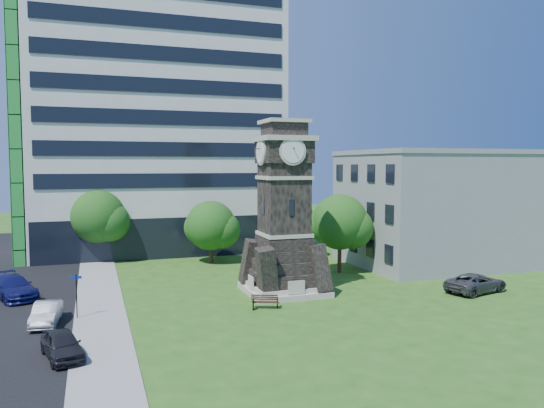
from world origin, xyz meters
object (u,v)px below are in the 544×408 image
object	(u,v)px
car_street_north	(13,287)
clock_tower	(284,219)
car_street_mid	(46,313)
car_east_lot	(476,283)
street_sign	(76,291)
car_street_south	(62,345)
park_bench	(265,301)

from	to	relation	value
car_street_north	clock_tower	bearing A→B (deg)	-37.55
car_street_mid	car_east_lot	bearing A→B (deg)	1.55
street_sign	clock_tower	bearing A→B (deg)	15.76
clock_tower	car_street_south	world-z (taller)	clock_tower
car_street_south	clock_tower	bearing A→B (deg)	17.14
car_street_north	park_bench	distance (m)	17.45
car_street_south	street_sign	world-z (taller)	street_sign
car_street_south	car_street_north	xyz separation A→B (m)	(-3.78, 13.16, 0.13)
car_east_lot	street_sign	distance (m)	26.96
clock_tower	car_east_lot	xyz separation A→B (m)	(13.03, -4.40, -4.60)
clock_tower	car_street_south	bearing A→B (deg)	-148.46
clock_tower	car_street_south	distance (m)	17.42
car_street_south	park_bench	size ratio (longest dim) A/B	2.21
clock_tower	car_street_north	size ratio (longest dim) A/B	2.31
car_street_south	car_street_mid	bearing A→B (deg)	86.24
clock_tower	car_street_mid	world-z (taller)	clock_tower
car_street_south	street_sign	xyz separation A→B (m)	(0.49, 6.65, 1.01)
clock_tower	car_east_lot	world-z (taller)	clock_tower
car_street_mid	street_sign	xyz separation A→B (m)	(1.62, 0.63, 1.02)
car_street_north	street_sign	bearing A→B (deg)	-80.69
car_street_mid	car_east_lot	world-z (taller)	car_east_lot
car_street_south	car_street_mid	world-z (taller)	car_street_south
car_street_north	street_sign	distance (m)	7.84
clock_tower	park_bench	size ratio (longest dim) A/B	7.19
clock_tower	park_bench	bearing A→B (deg)	-125.52
park_bench	street_sign	xyz separation A→B (m)	(-11.23, 1.49, 1.18)
car_east_lot	street_sign	size ratio (longest dim) A/B	1.86
car_street_north	street_sign	world-z (taller)	street_sign
car_street_mid	park_bench	bearing A→B (deg)	0.99
car_street_mid	car_street_north	distance (m)	7.61
car_east_lot	car_street_mid	bearing A→B (deg)	72.93
car_street_south	car_street_north	world-z (taller)	car_street_north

